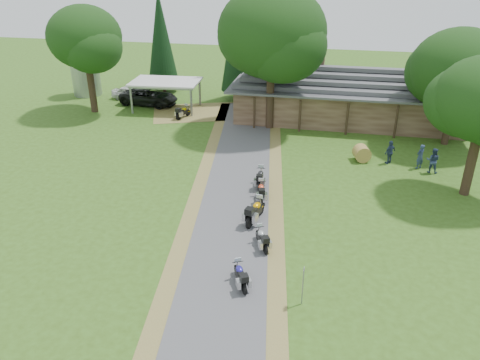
% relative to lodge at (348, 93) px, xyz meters
% --- Properties ---
extents(ground, '(120.00, 120.00, 0.00)m').
position_rel_lodge_xyz_m(ground, '(-6.00, -24.00, -2.45)').
color(ground, '#355317').
rests_on(ground, ground).
extents(driveway, '(51.95, 51.95, 0.00)m').
position_rel_lodge_xyz_m(driveway, '(-6.50, -20.00, -2.45)').
color(driveway, '#4C4C4F').
rests_on(driveway, ground).
extents(lodge, '(21.40, 9.40, 4.90)m').
position_rel_lodge_xyz_m(lodge, '(0.00, 0.00, 0.00)').
color(lodge, brown).
rests_on(lodge, ground).
extents(silo, '(3.18, 3.18, 6.05)m').
position_rel_lodge_xyz_m(silo, '(-27.88, 2.68, 0.57)').
color(silo, gray).
rests_on(silo, ground).
extents(carport, '(6.83, 4.78, 2.84)m').
position_rel_lodge_xyz_m(carport, '(-17.53, -0.60, -1.03)').
color(carport, silver).
rests_on(carport, ground).
extents(car_white_sedan, '(2.48, 5.27, 1.72)m').
position_rel_lodge_xyz_m(car_white_sedan, '(-22.47, 1.88, -1.59)').
color(car_white_sedan, silver).
rests_on(car_white_sedan, ground).
extents(car_dark_suv, '(3.39, 6.71, 2.47)m').
position_rel_lodge_xyz_m(car_dark_suv, '(-19.85, 0.47, -1.21)').
color(car_dark_suv, black).
rests_on(car_dark_suv, ground).
extents(motorcycle_row_a, '(1.26, 1.77, 1.16)m').
position_rel_lodge_xyz_m(motorcycle_row_a, '(-4.78, -26.18, -1.87)').
color(motorcycle_row_a, navy).
rests_on(motorcycle_row_a, ground).
extents(motorcycle_row_b, '(1.23, 1.75, 1.15)m').
position_rel_lodge_xyz_m(motorcycle_row_b, '(-4.31, -22.88, -1.88)').
color(motorcycle_row_b, '#9EA1A5').
rests_on(motorcycle_row_b, ground).
extents(motorcycle_row_c, '(1.15, 2.20, 1.44)m').
position_rel_lodge_xyz_m(motorcycle_row_c, '(-5.11, -20.34, -1.73)').
color(motorcycle_row_c, '#DD9500').
rests_on(motorcycle_row_c, ground).
extents(motorcycle_row_d, '(0.94, 1.89, 1.24)m').
position_rel_lodge_xyz_m(motorcycle_row_d, '(-5.20, -17.65, -1.83)').
color(motorcycle_row_d, '#E0492A').
rests_on(motorcycle_row_d, ground).
extents(motorcycle_row_e, '(0.76, 1.92, 1.28)m').
position_rel_lodge_xyz_m(motorcycle_row_e, '(-5.58, -15.72, -1.81)').
color(motorcycle_row_e, black).
rests_on(motorcycle_row_e, ground).
extents(motorcycle_carport_a, '(1.20, 1.92, 1.25)m').
position_rel_lodge_xyz_m(motorcycle_carport_a, '(-15.09, -2.97, -1.82)').
color(motorcycle_carport_a, '#C2B100').
rests_on(motorcycle_carport_a, ground).
extents(person_a, '(0.75, 0.74, 2.15)m').
position_rel_lodge_xyz_m(person_a, '(5.18, -10.59, -1.38)').
color(person_a, navy).
rests_on(person_a, ground).
extents(person_b, '(0.70, 0.57, 2.15)m').
position_rel_lodge_xyz_m(person_b, '(5.96, -11.16, -1.38)').
color(person_b, navy).
rests_on(person_b, ground).
extents(person_c, '(0.72, 0.72, 2.08)m').
position_rel_lodge_xyz_m(person_c, '(3.14, -10.11, -1.41)').
color(person_c, navy).
rests_on(person_c, ground).
extents(hay_bale, '(1.42, 1.35, 1.19)m').
position_rel_lodge_xyz_m(hay_bale, '(1.15, -10.01, -1.86)').
color(hay_bale, olive).
rests_on(hay_bale, ground).
extents(sign_post, '(0.35, 0.06, 1.94)m').
position_rel_lodge_xyz_m(sign_post, '(-1.84, -26.97, -1.48)').
color(sign_post, gray).
rests_on(sign_post, ground).
extents(oak_lodge_left, '(8.96, 8.96, 13.35)m').
position_rel_lodge_xyz_m(oak_lodge_left, '(-6.70, -4.04, 4.23)').
color(oak_lodge_left, '#15330F').
rests_on(oak_lodge_left, ground).
extents(oak_lodge_right, '(7.43, 7.43, 9.75)m').
position_rel_lodge_xyz_m(oak_lodge_right, '(7.92, -5.07, 2.42)').
color(oak_lodge_right, '#15330F').
rests_on(oak_lodge_right, ground).
extents(oak_silo, '(6.80, 6.80, 11.48)m').
position_rel_lodge_xyz_m(oak_silo, '(-24.25, -2.83, 3.29)').
color(oak_silo, '#15330F').
rests_on(oak_silo, ground).
extents(cedar_near, '(4.27, 4.27, 14.41)m').
position_rel_lodge_xyz_m(cedar_near, '(-10.92, 4.19, 4.76)').
color(cedar_near, black).
rests_on(cedar_near, ground).
extents(cedar_far, '(3.42, 3.42, 10.87)m').
position_rel_lodge_xyz_m(cedar_far, '(-20.09, 5.65, 2.98)').
color(cedar_far, black).
rests_on(cedar_far, ground).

